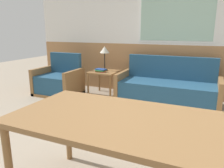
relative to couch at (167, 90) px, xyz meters
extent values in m
plane|color=gray|center=(0.25, -2.06, -0.27)|extent=(16.00, 16.00, 0.00)
cube|color=#AD7A4C|center=(0.25, 0.57, 0.28)|extent=(7.20, 0.06, 1.10)
cube|color=white|center=(0.25, 0.57, 1.63)|extent=(7.20, 0.06, 1.60)
cube|color=white|center=(0.00, 0.53, 1.44)|extent=(1.53, 0.01, 1.13)
cube|color=#99BCA8|center=(0.00, 0.52, 1.44)|extent=(1.45, 0.02, 1.05)
cube|color=olive|center=(0.00, -0.03, -0.24)|extent=(1.92, 0.76, 0.06)
cube|color=navy|center=(0.00, -0.05, -0.03)|extent=(1.76, 0.68, 0.36)
cube|color=navy|center=(0.00, 0.30, 0.39)|extent=(1.76, 0.10, 0.47)
cube|color=olive|center=(-0.92, -0.03, 0.01)|extent=(0.08, 0.76, 0.56)
cube|color=olive|center=(0.92, -0.03, 0.01)|extent=(0.08, 0.76, 0.56)
cube|color=olive|center=(-2.30, -0.38, -0.24)|extent=(0.94, 0.73, 0.06)
cube|color=navy|center=(-2.30, -0.40, -0.02)|extent=(0.78, 0.65, 0.38)
cube|color=navy|center=(-2.30, -0.07, 0.40)|extent=(0.78, 0.10, 0.46)
cube|color=olive|center=(-2.73, -0.38, 0.02)|extent=(0.08, 0.73, 0.58)
cube|color=olive|center=(-1.87, -0.38, 0.02)|extent=(0.08, 0.73, 0.58)
cube|color=olive|center=(-1.36, 0.01, 0.25)|extent=(0.58, 0.58, 0.03)
cylinder|color=olive|center=(-1.62, -0.25, -0.02)|extent=(0.04, 0.04, 0.50)
cylinder|color=olive|center=(-1.10, -0.25, -0.02)|extent=(0.04, 0.04, 0.50)
cylinder|color=olive|center=(-1.62, 0.28, -0.02)|extent=(0.04, 0.04, 0.50)
cylinder|color=olive|center=(-1.10, 0.28, -0.02)|extent=(0.04, 0.04, 0.50)
cylinder|color=black|center=(-1.40, 0.12, 0.27)|extent=(0.13, 0.13, 0.02)
cylinder|color=black|center=(-1.40, 0.12, 0.46)|extent=(0.02, 0.02, 0.36)
cone|color=beige|center=(-1.40, 0.12, 0.71)|extent=(0.21, 0.21, 0.14)
cube|color=#B22823|center=(-1.40, -0.09, 0.27)|extent=(0.20, 0.11, 0.02)
cube|color=#2D7F3D|center=(-1.40, -0.09, 0.29)|extent=(0.20, 0.17, 0.03)
cube|color=#234799|center=(-1.40, -0.08, 0.32)|extent=(0.23, 0.16, 0.02)
cube|color=olive|center=(0.38, -2.76, 0.48)|extent=(2.13, 0.89, 0.04)
cylinder|color=olive|center=(-0.63, -3.14, 0.10)|extent=(0.06, 0.06, 0.73)
cylinder|color=olive|center=(-0.63, -2.37, 0.10)|extent=(0.06, 0.06, 0.73)
camera|label=1|loc=(0.70, -4.16, 1.13)|focal=35.00mm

